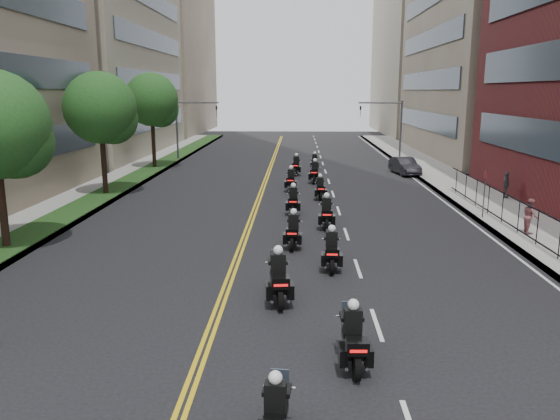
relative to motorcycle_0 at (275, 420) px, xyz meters
The scene contains 25 objects.
sidewalk_right 28.06m from the motorcycle_0, 65.87° to the left, with size 4.00×90.00×0.15m, color gray.
sidewalk_left 28.51m from the motorcycle_0, 116.08° to the left, with size 4.00×90.00×0.15m, color gray.
grass_strip 28.17m from the motorcycle_0, 114.62° to the left, with size 2.00×90.00×0.04m, color #163D16.
building_right_tan 54.85m from the motorcycle_0, 66.69° to the left, with size 15.11×28.00×30.00m.
building_right_far 82.29m from the motorcycle_0, 75.06° to the left, with size 15.00×28.00×26.00m, color #A49984.
building_left_far 82.70m from the motorcycle_0, 106.00° to the left, with size 16.00×28.00×26.00m, color #816F5E.
iron_fence 16.39m from the motorcycle_0, 50.28° to the left, with size 0.05×28.00×1.50m.
street_trees 22.88m from the motorcycle_0, 121.09° to the left, with size 4.40×38.40×7.98m.
traffic_signal_right 43.65m from the motorcycle_0, 78.06° to the left, with size 4.09×0.20×5.60m.
traffic_signal_left 43.89m from the motorcycle_0, 103.30° to the left, with size 4.09×0.20×5.60m.
motorcycle_0 is the anchor object (origin of this frame).
motorcycle_1 3.68m from the motorcycle_0, 61.61° to the left, with size 0.52×2.23×1.64m.
motorcycle_2 7.27m from the motorcycle_0, 91.47° to the left, with size 0.69×2.43×1.79m.
motorcycle_3 10.70m from the motorcycle_0, 81.03° to the left, with size 0.52×2.23×1.65m.
motorcycle_4 13.41m from the motorcycle_0, 89.05° to the left, with size 0.55×2.23×1.64m.
motorcycle_5 16.90m from the motorcycle_0, 83.91° to the left, with size 0.54×2.31×1.71m.
motorcycle_6 19.86m from the motorcycle_0, 89.53° to the left, with size 0.52×2.25×1.66m.
motorcycle_7 23.98m from the motorcycle_0, 85.76° to the left, with size 0.49×2.11×1.56m.
motorcycle_8 26.71m from the motorcycle_0, 90.11° to the left, with size 0.53×2.27×1.68m.
motorcycle_9 30.06m from the motorcycle_0, 86.91° to the left, with size 0.64×2.37×1.75m.
motorcycle_10 33.70m from the motorcycle_0, 89.55° to the left, with size 0.58×2.31×1.70m.
motorcycle_11 36.65m from the motorcycle_0, 87.18° to the left, with size 0.48×2.06×1.52m.
parked_sedan 35.44m from the motorcycle_0, 75.51° to the left, with size 1.41×4.04×1.33m, color black.
pedestrian_b 19.03m from the motorcycle_0, 54.81° to the left, with size 0.77×0.60×1.59m, color #8E4D51.
pedestrian_c 27.21m from the motorcycle_0, 61.54° to the left, with size 0.93×0.39×1.59m, color #47484F.
Camera 1 is at (0.92, -9.52, 6.51)m, focal length 35.00 mm.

